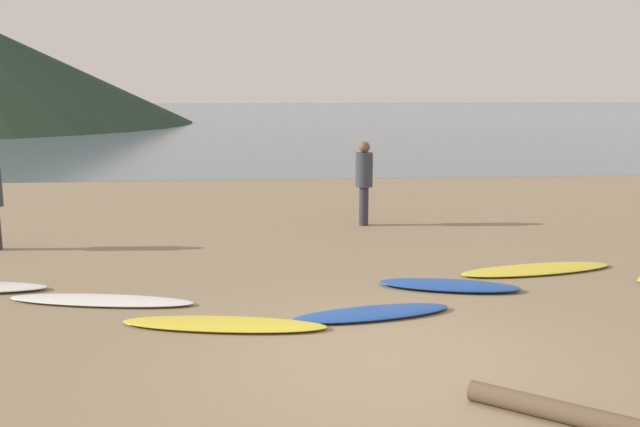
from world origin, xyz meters
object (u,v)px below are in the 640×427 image
object	(u,v)px
surfboard_4	(449,285)
person_0	(364,176)
driftwood_log	(607,423)
surfboard_3	(372,313)
surfboard_1	(101,300)
surfboard_5	(536,269)
surfboard_2	(224,324)

from	to	relation	value
surfboard_4	person_0	size ratio (longest dim) A/B	1.14
surfboard_4	driftwood_log	world-z (taller)	driftwood_log
person_0	surfboard_3	bearing A→B (deg)	121.19
surfboard_3	surfboard_4	distance (m)	1.63
surfboard_1	person_0	size ratio (longest dim) A/B	1.46
surfboard_3	driftwood_log	distance (m)	3.32
surfboard_4	surfboard_5	world-z (taller)	surfboard_4
surfboard_5	surfboard_4	bearing A→B (deg)	-163.71
surfboard_3	surfboard_4	size ratio (longest dim) A/B	1.04
person_0	driftwood_log	size ratio (longest dim) A/B	0.73
surfboard_5	surfboard_3	bearing A→B (deg)	-156.83
surfboard_2	surfboard_5	bearing A→B (deg)	34.03
surfboard_3	surfboard_5	distance (m)	3.33
driftwood_log	person_0	bearing A→B (deg)	94.48
surfboard_1	surfboard_3	bearing A→B (deg)	-2.63
surfboard_2	surfboard_4	bearing A→B (deg)	32.97
surfboard_2	person_0	xyz separation A→B (m)	(2.51, 5.77, 0.95)
driftwood_log	surfboard_5	bearing A→B (deg)	73.93
surfboard_2	person_0	world-z (taller)	person_0
surfboard_5	driftwood_log	world-z (taller)	driftwood_log
surfboard_1	surfboard_2	bearing A→B (deg)	-22.02
person_0	driftwood_log	distance (m)	8.62
person_0	driftwood_log	bearing A→B (deg)	133.25
person_0	surfboard_4	bearing A→B (deg)	135.18
surfboard_3	surfboard_5	world-z (taller)	surfboard_3
surfboard_1	driftwood_log	size ratio (longest dim) A/B	1.07
surfboard_1	surfboard_4	size ratio (longest dim) A/B	1.28
surfboard_4	person_0	world-z (taller)	person_0
surfboard_1	surfboard_4	bearing A→B (deg)	13.89
surfboard_2	surfboard_3	world-z (taller)	surfboard_3
surfboard_2	surfboard_3	bearing A→B (deg)	17.27
surfboard_1	driftwood_log	xyz separation A→B (m)	(4.80, -3.84, 0.05)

